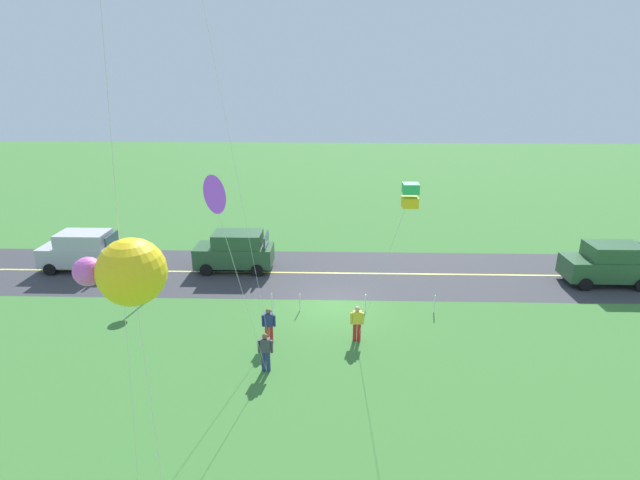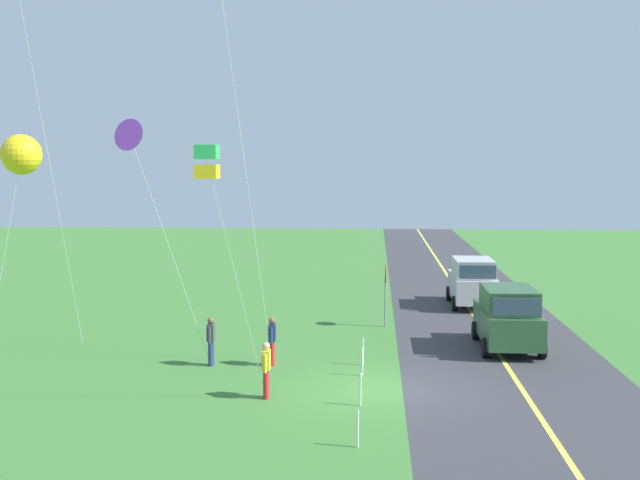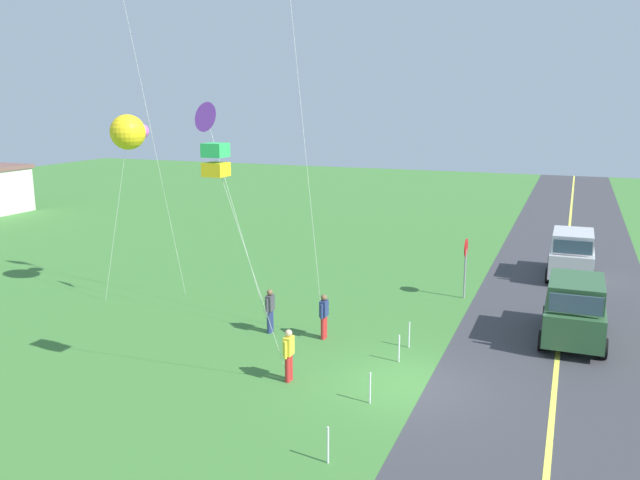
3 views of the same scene
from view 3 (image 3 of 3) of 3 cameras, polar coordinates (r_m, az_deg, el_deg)
ground_plane at (r=19.75m, az=7.73°, el=-12.54°), size 120.00×120.00×0.10m
asphalt_road at (r=19.30m, az=19.68°, el=-13.61°), size 120.00×7.00×0.00m
road_centre_stripe at (r=19.30m, az=19.68°, el=-13.60°), size 120.00×0.16×0.00m
car_suv_foreground at (r=24.12m, az=21.37°, el=-5.61°), size 4.40×2.12×2.24m
car_parked_east_near at (r=32.64m, az=21.16°, el=-1.12°), size 4.40×2.12×2.24m
stop_sign at (r=27.78m, az=12.61°, el=-1.41°), size 0.76×0.08×2.56m
person_adult_near at (r=19.48m, az=-2.75°, el=-9.87°), size 0.58×0.22×1.60m
person_adult_companion at (r=23.42m, az=-4.39°, el=-6.06°), size 0.58×0.22×1.60m
person_child_watcher at (r=22.77m, az=0.35°, el=-6.55°), size 0.58×0.22×1.60m
kite_red_low at (r=17.21m, az=-9.09°, el=6.89°), size 1.98×1.54×7.07m
kite_blue_mid at (r=24.36m, az=-9.86°, el=10.46°), size 1.20×3.42×8.11m
kite_pink_drift at (r=27.33m, az=-16.37°, el=9.04°), size 1.90×1.89×7.63m
fence_post_0 at (r=15.58m, az=0.70°, el=-17.48°), size 0.05×0.05×0.90m
fence_post_1 at (r=18.32m, az=4.39°, el=-12.76°), size 0.05×0.05×0.90m
fence_post_2 at (r=21.09m, az=6.92°, el=-9.39°), size 0.05×0.05×0.90m
fence_post_3 at (r=22.30m, az=7.80°, el=-8.21°), size 0.05×0.05×0.90m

